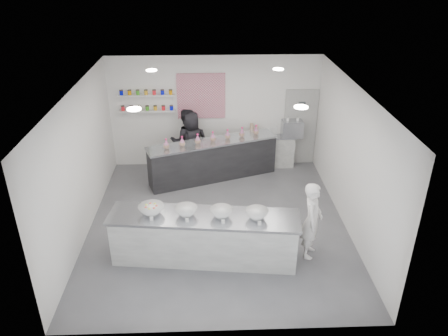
# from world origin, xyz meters

# --- Properties ---
(floor) EXTENTS (6.00, 6.00, 0.00)m
(floor) POSITION_xyz_m (0.00, 0.00, 0.00)
(floor) COLOR #515156
(floor) RESTS_ON ground
(ceiling) EXTENTS (6.00, 6.00, 0.00)m
(ceiling) POSITION_xyz_m (0.00, 0.00, 3.00)
(ceiling) COLOR white
(ceiling) RESTS_ON floor
(back_wall) EXTENTS (5.50, 0.00, 5.50)m
(back_wall) POSITION_xyz_m (0.00, 3.00, 1.50)
(back_wall) COLOR white
(back_wall) RESTS_ON floor
(left_wall) EXTENTS (0.00, 6.00, 6.00)m
(left_wall) POSITION_xyz_m (-2.75, 0.00, 1.50)
(left_wall) COLOR white
(left_wall) RESTS_ON floor
(right_wall) EXTENTS (0.00, 6.00, 6.00)m
(right_wall) POSITION_xyz_m (2.75, 0.00, 1.50)
(right_wall) COLOR white
(right_wall) RESTS_ON floor
(back_door) EXTENTS (0.88, 0.04, 2.10)m
(back_door) POSITION_xyz_m (2.30, 2.97, 1.05)
(back_door) COLOR #9D9D9A
(back_door) RESTS_ON floor
(pattern_panel) EXTENTS (1.25, 0.03, 1.20)m
(pattern_panel) POSITION_xyz_m (-0.35, 2.98, 1.95)
(pattern_panel) COLOR #A20E38
(pattern_panel) RESTS_ON back_wall
(jar_shelf_lower) EXTENTS (1.45, 0.22, 0.04)m
(jar_shelf_lower) POSITION_xyz_m (-1.75, 2.90, 1.60)
(jar_shelf_lower) COLOR silver
(jar_shelf_lower) RESTS_ON back_wall
(jar_shelf_upper) EXTENTS (1.45, 0.22, 0.04)m
(jar_shelf_upper) POSITION_xyz_m (-1.75, 2.90, 2.02)
(jar_shelf_upper) COLOR silver
(jar_shelf_upper) RESTS_ON back_wall
(preserve_jars) EXTENTS (1.45, 0.10, 0.56)m
(preserve_jars) POSITION_xyz_m (-1.75, 2.88, 1.88)
(preserve_jars) COLOR red
(preserve_jars) RESTS_ON jar_shelf_lower
(downlight_0) EXTENTS (0.24, 0.24, 0.02)m
(downlight_0) POSITION_xyz_m (-1.40, -1.00, 2.98)
(downlight_0) COLOR white
(downlight_0) RESTS_ON ceiling
(downlight_1) EXTENTS (0.24, 0.24, 0.02)m
(downlight_1) POSITION_xyz_m (1.40, -1.00, 2.98)
(downlight_1) COLOR white
(downlight_1) RESTS_ON ceiling
(downlight_2) EXTENTS (0.24, 0.24, 0.02)m
(downlight_2) POSITION_xyz_m (-1.40, 1.60, 2.98)
(downlight_2) COLOR white
(downlight_2) RESTS_ON ceiling
(downlight_3) EXTENTS (0.24, 0.24, 0.02)m
(downlight_3) POSITION_xyz_m (1.40, 1.60, 2.98)
(downlight_3) COLOR white
(downlight_3) RESTS_ON ceiling
(prep_counter) EXTENTS (3.61, 1.20, 0.97)m
(prep_counter) POSITION_xyz_m (-0.28, -1.19, 0.48)
(prep_counter) COLOR #999995
(prep_counter) RESTS_ON floor
(back_bar) EXTENTS (3.36, 1.73, 1.04)m
(back_bar) POSITION_xyz_m (-0.07, 2.11, 0.52)
(back_bar) COLOR black
(back_bar) RESTS_ON floor
(sneeze_guard) EXTENTS (3.11, 1.15, 0.28)m
(sneeze_guard) POSITION_xyz_m (0.03, 1.83, 1.18)
(sneeze_guard) COLOR white
(sneeze_guard) RESTS_ON back_bar
(espresso_ledge) EXTENTS (1.18, 0.37, 0.87)m
(espresso_ledge) POSITION_xyz_m (1.55, 2.78, 0.44)
(espresso_ledge) COLOR #999995
(espresso_ledge) RESTS_ON floor
(espresso_machine) EXTENTS (0.56, 0.38, 0.42)m
(espresso_machine) POSITION_xyz_m (2.05, 2.78, 1.09)
(espresso_machine) COLOR #93969E
(espresso_machine) RESTS_ON espresso_ledge
(cup_stacks) EXTENTS (0.24, 0.24, 0.32)m
(cup_stacks) POSITION_xyz_m (1.04, 2.78, 1.03)
(cup_stacks) COLOR tan
(cup_stacks) RESTS_ON espresso_ledge
(prep_bowls) EXTENTS (2.41, 0.79, 0.17)m
(prep_bowls) POSITION_xyz_m (-0.28, -1.19, 1.05)
(prep_bowls) COLOR white
(prep_bowls) RESTS_ON prep_counter
(label_cards) EXTENTS (2.01, 0.04, 0.07)m
(label_cards) POSITION_xyz_m (-0.22, -1.71, 1.00)
(label_cards) COLOR white
(label_cards) RESTS_ON prep_counter
(cookie_bags) EXTENTS (2.44, 1.01, 0.27)m
(cookie_bags) POSITION_xyz_m (-0.07, 2.11, 1.17)
(cookie_bags) COLOR #C35C9A
(cookie_bags) RESTS_ON back_bar
(woman_prep) EXTENTS (0.53, 0.66, 1.56)m
(woman_prep) POSITION_xyz_m (1.76, -1.13, 0.78)
(woman_prep) COLOR white
(woman_prep) RESTS_ON floor
(staff_left) EXTENTS (0.94, 0.79, 1.73)m
(staff_left) POSITION_xyz_m (-0.76, 2.60, 0.87)
(staff_left) COLOR black
(staff_left) RESTS_ON floor
(staff_right) EXTENTS (0.89, 0.65, 1.69)m
(staff_right) POSITION_xyz_m (-0.60, 2.49, 0.84)
(staff_right) COLOR black
(staff_right) RESTS_ON floor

